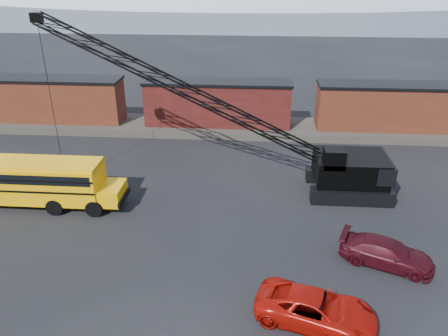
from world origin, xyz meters
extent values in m
plane|color=black|center=(0.00, 0.00, 0.00)|extent=(160.00, 160.00, 0.00)
cube|color=#4B473E|center=(0.00, 22.00, 0.35)|extent=(120.00, 5.00, 0.70)
cube|color=#4E2116|center=(-16.00, 22.00, 2.70)|extent=(13.50, 2.90, 4.00)
cube|color=black|center=(-16.00, 22.00, 4.75)|extent=(13.70, 3.10, 0.25)
cube|color=black|center=(-20.20, 22.00, 1.00)|extent=(2.20, 2.40, 0.60)
cube|color=black|center=(-11.80, 22.00, 1.00)|extent=(2.20, 2.40, 0.60)
cube|color=#521817|center=(0.00, 22.00, 2.70)|extent=(13.50, 2.90, 4.00)
cube|color=black|center=(0.00, 22.00, 4.75)|extent=(13.70, 3.10, 0.25)
cube|color=black|center=(-4.20, 22.00, 1.00)|extent=(2.20, 2.40, 0.60)
cube|color=black|center=(4.20, 22.00, 1.00)|extent=(2.20, 2.40, 0.60)
cube|color=#4E2116|center=(16.00, 22.00, 2.70)|extent=(13.50, 2.90, 4.00)
cube|color=black|center=(16.00, 22.00, 4.75)|extent=(13.70, 3.10, 0.25)
cube|color=black|center=(11.80, 22.00, 1.00)|extent=(2.20, 2.40, 0.60)
cube|color=black|center=(20.20, 22.00, 1.00)|extent=(2.20, 2.40, 0.60)
cube|color=#FBB005|center=(-11.33, 7.10, 1.80)|extent=(10.00, 2.50, 2.50)
cube|color=#FBB005|center=(-5.73, 7.10, 1.10)|extent=(1.60, 2.30, 1.10)
cube|color=#FBB005|center=(-11.33, 7.10, 3.10)|extent=(10.00, 2.30, 0.18)
cube|color=black|center=(-11.33, 5.84, 2.50)|extent=(9.60, 0.05, 0.65)
cube|color=black|center=(-11.33, 8.36, 2.50)|extent=(9.60, 0.05, 0.65)
cube|color=black|center=(-4.88, 7.10, 0.80)|extent=(0.15, 2.45, 0.35)
cylinder|color=black|center=(-9.13, 5.95, 0.55)|extent=(1.10, 0.35, 1.10)
cylinder|color=black|center=(-9.13, 8.25, 0.55)|extent=(1.10, 0.35, 1.10)
cylinder|color=black|center=(-6.53, 5.95, 0.55)|extent=(1.10, 0.35, 1.10)
cylinder|color=black|center=(-6.53, 8.25, 0.55)|extent=(1.10, 0.35, 1.10)
imported|color=#B01008|center=(6.53, -2.18, 0.75)|extent=(5.89, 3.90, 1.50)
imported|color=#3D0B14|center=(10.80, 2.34, 0.71)|extent=(5.31, 3.69, 1.43)
cube|color=black|center=(10.21, 8.84, 0.50)|extent=(5.50, 1.00, 1.00)
cube|color=black|center=(10.21, 12.04, 0.50)|extent=(5.50, 1.00, 1.00)
cube|color=black|center=(10.21, 10.44, 1.90)|extent=(4.80, 3.60, 1.80)
cube|color=black|center=(12.21, 10.44, 2.10)|extent=(1.20, 3.80, 1.20)
cube|color=black|center=(8.81, 9.24, 3.10)|extent=(1.40, 1.20, 1.30)
cube|color=black|center=(8.81, 8.69, 3.10)|extent=(1.20, 0.06, 0.90)
cube|color=black|center=(-10.35, 10.43, 11.63)|extent=(0.70, 0.50, 0.60)
cylinder|color=black|center=(-10.35, 10.43, 5.82)|extent=(0.04, 0.04, 11.33)
cube|color=black|center=(-10.35, 10.43, 0.35)|extent=(0.25, 0.25, 0.50)
camera|label=1|loc=(3.51, -17.35, 14.94)|focal=35.00mm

